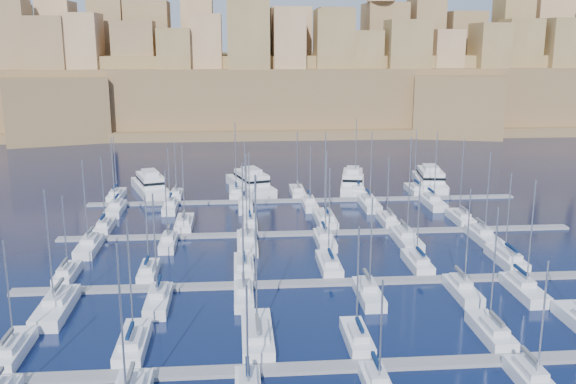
{
  "coord_description": "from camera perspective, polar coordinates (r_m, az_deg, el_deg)",
  "views": [
    {
      "loc": [
        -13.56,
        -89.68,
        30.89
      ],
      "look_at": [
        -5.56,
        6.0,
        8.15
      ],
      "focal_mm": 40.0,
      "sensor_mm": 36.0,
      "label": 1
    }
  ],
  "objects": [
    {
      "name": "fortified_city",
      "position": [
        245.83,
        -1.68,
        9.55
      ],
      "size": [
        460.0,
        108.95,
        59.52
      ],
      "color": "brown",
      "rests_on": "ground"
    },
    {
      "name": "sailboat_37",
      "position": [
        130.41,
        -9.89,
        -0.26
      ],
      "size": [
        2.24,
        7.47,
        11.52
      ],
      "color": "silver",
      "rests_on": "ground"
    },
    {
      "name": "sailboat_41",
      "position": [
        135.45,
        11.2,
        0.2
      ],
      "size": [
        2.51,
        8.38,
        13.5
      ],
      "color": "silver",
      "rests_on": "ground"
    },
    {
      "name": "sailboat_42",
      "position": [
        122.15,
        -15.06,
        -1.43
      ],
      "size": [
        2.7,
        9.01,
        14.29
      ],
      "color": "silver",
      "rests_on": "ground"
    },
    {
      "name": "sailboat_27",
      "position": [
        111.12,
        3.33,
        -2.42
      ],
      "size": [
        3.19,
        10.62,
        16.12
      ],
      "color": "silver",
      "rests_on": "ground"
    },
    {
      "name": "motor_yacht_d",
      "position": [
        141.02,
        12.49,
        1.07
      ],
      "size": [
        7.45,
        17.97,
        5.25
      ],
      "color": "silver",
      "rests_on": "ground"
    },
    {
      "name": "sailboat_1",
      "position": [
        69.11,
        -13.61,
        -12.94
      ],
      "size": [
        2.81,
        9.37,
        14.07
      ],
      "color": "silver",
      "rests_on": "ground"
    },
    {
      "name": "sailboat_19",
      "position": [
        78.94,
        -11.45,
        -9.4
      ],
      "size": [
        2.67,
        8.89,
        14.21
      ],
      "color": "silver",
      "rests_on": "ground"
    },
    {
      "name": "sailboat_30",
      "position": [
        101.28,
        -17.27,
        -4.61
      ],
      "size": [
        2.81,
        9.36,
        14.21
      ],
      "color": "silver",
      "rests_on": "ground"
    },
    {
      "name": "ground",
      "position": [
        95.81,
        3.63,
        -5.51
      ],
      "size": [
        600.0,
        600.0,
        0.0
      ],
      "primitive_type": "plane",
      "color": "black",
      "rests_on": "ground"
    },
    {
      "name": "sailboat_10",
      "position": [
        64.62,
        21.0,
        -15.46
      ],
      "size": [
        2.53,
        8.44,
        12.75
      ],
      "color": "silver",
      "rests_on": "ground"
    },
    {
      "name": "sailboat_20",
      "position": [
        78.93,
        -3.96,
        -9.19
      ],
      "size": [
        2.31,
        7.7,
        11.36
      ],
      "color": "silver",
      "rests_on": "ground"
    },
    {
      "name": "sailboat_45",
      "position": [
        121.33,
        1.94,
        -1.08
      ],
      "size": [
        2.45,
        8.18,
        12.26
      ],
      "color": "silver",
      "rests_on": "ground"
    },
    {
      "name": "sailboat_28",
      "position": [
        111.96,
        8.85,
        -2.47
      ],
      "size": [
        2.44,
        8.13,
        12.04
      ],
      "color": "silver",
      "rests_on": "ground"
    },
    {
      "name": "sailboat_44",
      "position": [
        120.3,
        -3.8,
        -1.22
      ],
      "size": [
        2.6,
        8.68,
        13.39
      ],
      "color": "silver",
      "rests_on": "ground"
    },
    {
      "name": "sailboat_14",
      "position": [
        88.33,
        -3.94,
        -6.65
      ],
      "size": [
        2.68,
        8.92,
        15.34
      ],
      "color": "silver",
      "rests_on": "ground"
    },
    {
      "name": "sailboat_40",
      "position": [
        133.65,
        6.02,
        0.23
      ],
      "size": [
        3.17,
        10.58,
        15.63
      ],
      "color": "silver",
      "rests_on": "ground"
    },
    {
      "name": "sailboat_38",
      "position": [
        130.64,
        -4.63,
        -0.06
      ],
      "size": [
        2.73,
        9.11,
        15.09
      ],
      "color": "silver",
      "rests_on": "ground"
    },
    {
      "name": "sailboat_16",
      "position": [
        91.71,
        11.44,
        -6.15
      ],
      "size": [
        2.6,
        8.67,
        12.78
      ],
      "color": "silver",
      "rests_on": "ground"
    },
    {
      "name": "sailboat_31",
      "position": [
        100.13,
        -10.6,
        -4.44
      ],
      "size": [
        2.32,
        7.75,
        12.43
      ],
      "color": "silver",
      "rests_on": "ground"
    },
    {
      "name": "sailboat_36",
      "position": [
        132.66,
        -15.0,
        -0.28
      ],
      "size": [
        2.64,
        8.8,
        12.81
      ],
      "color": "silver",
      "rests_on": "ground"
    },
    {
      "name": "sailboat_35",
      "position": [
        106.05,
        16.95,
        -3.78
      ],
      "size": [
        2.89,
        9.65,
        14.63
      ],
      "color": "silver",
      "rests_on": "ground"
    },
    {
      "name": "sailboat_17",
      "position": [
        96.5,
        18.86,
        -5.62
      ],
      "size": [
        2.89,
        9.63,
        13.29
      ],
      "color": "silver",
      "rests_on": "ground"
    },
    {
      "name": "sailboat_22",
      "position": [
        83.32,
        15.25,
        -8.38
      ],
      "size": [
        2.56,
        8.54,
        14.0
      ],
      "color": "silver",
      "rests_on": "ground"
    },
    {
      "name": "sailboat_15",
      "position": [
        89.31,
        3.68,
        -6.43
      ],
      "size": [
        2.73,
        9.1,
        14.49
      ],
      "color": "silver",
      "rests_on": "ground"
    },
    {
      "name": "sailboat_43",
      "position": [
        121.13,
        -10.41,
        -1.32
      ],
      "size": [
        2.46,
        8.21,
        12.29
      ],
      "color": "silver",
      "rests_on": "ground"
    },
    {
      "name": "sailboat_12",
      "position": [
        90.62,
        -19.03,
        -6.89
      ],
      "size": [
        2.31,
        7.7,
        11.54
      ],
      "color": "silver",
      "rests_on": "ground"
    },
    {
      "name": "sailboat_34",
      "position": [
        101.83,
        10.44,
        -4.1
      ],
      "size": [
        3.09,
        10.3,
        17.22
      ],
      "color": "silver",
      "rests_on": "ground"
    },
    {
      "name": "sailboat_0",
      "position": [
        71.56,
        -23.29,
        -12.77
      ],
      "size": [
        2.55,
        8.51,
        12.31
      ],
      "color": "silver",
      "rests_on": "ground"
    },
    {
      "name": "sailboat_23",
      "position": [
        85.86,
        20.23,
        -8.09
      ],
      "size": [
        2.8,
        9.35,
        15.04
      ],
      "color": "silver",
      "rests_on": "ground"
    },
    {
      "name": "sailboat_4",
      "position": [
        73.05,
        17.6,
        -11.71
      ],
      "size": [
        2.6,
        8.68,
        14.51
      ],
      "color": "silver",
      "rests_on": "ground"
    },
    {
      "name": "motor_yacht_c",
      "position": [
        136.16,
        5.77,
        0.89
      ],
      "size": [
        7.66,
        16.25,
        5.25
      ],
      "color": "silver",
      "rests_on": "ground"
    },
    {
      "name": "motor_yacht_a",
      "position": [
        135.6,
        -12.15,
        0.6
      ],
      "size": [
        9.97,
        17.49,
        5.25
      ],
      "color": "silver",
      "rests_on": "ground"
    },
    {
      "name": "sailboat_2",
      "position": [
        68.86,
        -2.75,
        -12.61
      ],
      "size": [
        3.21,
        10.7,
        18.15
      ],
      "color": "silver",
      "rests_on": "ground"
    },
    {
      "name": "sailboat_46",
      "position": [
        122.37,
        7.23,
        -1.04
      ],
      "size": [
        2.94,
        9.79,
        14.74
      ],
      "color": "silver",
      "rests_on": "ground"
    },
    {
      "name": "sailboat_29",
      "position": [
        115.99,
        15.07,
        -2.21
      ],
      "size": [
        2.65,
        8.84,
        14.76
      ],
      "color": "silver",
      "rests_on": "ground"
    },
    {
      "name": "pontoon_far",
      "position": [
        126.22,
        1.53,
        -0.75
      ],
      "size": [
        84.0,
        2.0,
        0.4
      ],
      "primitive_type": "cube",
      "color": "slate",
      "rests_on": "ground"
    },
    {
      "name": "sailboat_21",
      "position": [
        80.03,
        7.17,
        -8.92
      ],
      "size": [
        2.64,
        8.79,
        13.16
      ],
      "color": "silver",
      "rests_on": "ground"
    },
    {
      "name": "motor_yacht_b",
      "position": [
        135.1,
        -3.34,
        0.84
      ],
      "size": [
        10.46,
        18.87,
        5.25
      ],
      "color": "silver",
      "rests_on": "ground"
    },
    {
      "name": "pontoon_near",
      "position": [
        65.0,
        8.12,
        -14.99
      ],
      "size": [
        84.0,
        2.0,
        0.4
      ],
      "primitive_type": "cube",
      "color": "slate",
      "rests_on": "ground"
    },
    {
      "name": "pontoon_mid_near",
      "position": [
        84.61,
        4.82,
        -7.99
      ],
      "size": [
        84.0,
        2.0,
        0.4
      ],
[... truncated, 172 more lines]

